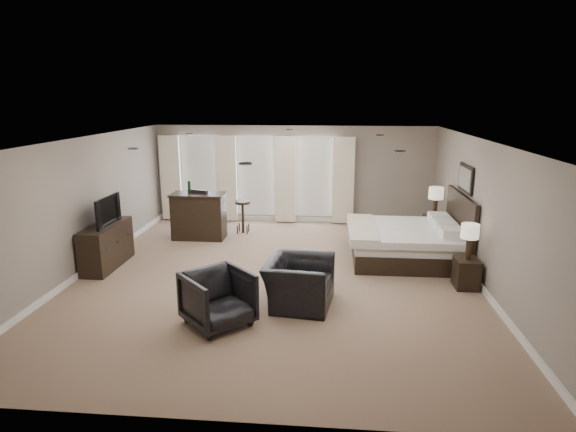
# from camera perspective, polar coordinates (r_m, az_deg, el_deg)

# --- Properties ---
(room) EXTENTS (7.60, 8.60, 2.64)m
(room) POSITION_cam_1_polar(r_m,az_deg,el_deg) (8.89, -1.51, 0.66)
(room) COLOR #856A54
(room) RESTS_ON ground
(window_bay) EXTENTS (5.25, 0.20, 2.30)m
(window_bay) POSITION_cam_1_polar(r_m,az_deg,el_deg) (13.04, -3.81, 4.49)
(window_bay) COLOR silver
(window_bay) RESTS_ON room
(bed) EXTENTS (2.25, 2.14, 1.43)m
(bed) POSITION_cam_1_polar(r_m,az_deg,el_deg) (10.30, 13.74, -1.25)
(bed) COLOR silver
(bed) RESTS_ON ground
(nightstand_near) EXTENTS (0.40, 0.49, 0.53)m
(nightstand_near) POSITION_cam_1_polar(r_m,az_deg,el_deg) (9.26, 20.36, -6.38)
(nightstand_near) COLOR black
(nightstand_near) RESTS_ON ground
(nightstand_far) EXTENTS (0.44, 0.54, 0.59)m
(nightstand_far) POSITION_cam_1_polar(r_m,az_deg,el_deg) (11.94, 16.86, -1.44)
(nightstand_far) COLOR black
(nightstand_far) RESTS_ON ground
(lamp_near) EXTENTS (0.31, 0.31, 0.65)m
(lamp_near) POSITION_cam_1_polar(r_m,az_deg,el_deg) (9.08, 20.67, -2.88)
(lamp_near) COLOR beige
(lamp_near) RESTS_ON nightstand_near
(lamp_far) EXTENTS (0.34, 0.34, 0.70)m
(lamp_far) POSITION_cam_1_polar(r_m,az_deg,el_deg) (11.79, 17.08, 1.60)
(lamp_far) COLOR beige
(lamp_far) RESTS_ON nightstand_far
(wall_art) EXTENTS (0.04, 0.96, 0.56)m
(wall_art) POSITION_cam_1_polar(r_m,az_deg,el_deg) (10.31, 20.25, 4.20)
(wall_art) COLOR slate
(wall_art) RESTS_ON room
(dresser) EXTENTS (0.48, 1.50, 0.87)m
(dresser) POSITION_cam_1_polar(r_m,az_deg,el_deg) (10.34, -20.69, -3.31)
(dresser) COLOR black
(dresser) RESTS_ON ground
(tv) EXTENTS (0.57, 1.00, 0.13)m
(tv) POSITION_cam_1_polar(r_m,az_deg,el_deg) (10.21, -20.93, -0.62)
(tv) COLOR black
(tv) RESTS_ON dresser
(armchair_near) EXTENTS (0.92, 1.27, 1.03)m
(armchair_near) POSITION_cam_1_polar(r_m,az_deg,el_deg) (7.92, 1.32, -6.98)
(armchair_near) COLOR black
(armchair_near) RESTS_ON ground
(armchair_far) EXTENTS (1.22, 1.22, 0.92)m
(armchair_far) POSITION_cam_1_polar(r_m,az_deg,el_deg) (7.34, -8.30, -9.39)
(armchair_far) COLOR black
(armchair_far) RESTS_ON ground
(bar_counter) EXTENTS (1.28, 0.67, 1.12)m
(bar_counter) POSITION_cam_1_polar(r_m,az_deg,el_deg) (11.76, -10.50, 0.02)
(bar_counter) COLOR black
(bar_counter) RESTS_ON ground
(bar_stool_left) EXTENTS (0.42, 0.42, 0.69)m
(bar_stool_left) POSITION_cam_1_polar(r_m,az_deg,el_deg) (11.65, -9.88, -1.16)
(bar_stool_left) COLOR black
(bar_stool_left) RESTS_ON ground
(bar_stool_right) EXTENTS (0.40, 0.40, 0.82)m
(bar_stool_right) POSITION_cam_1_polar(r_m,az_deg,el_deg) (12.11, -5.37, -0.12)
(bar_stool_right) COLOR black
(bar_stool_right) RESTS_ON ground
(desk_chair) EXTENTS (0.78, 0.78, 1.20)m
(desk_chair) POSITION_cam_1_polar(r_m,az_deg,el_deg) (11.97, -9.85, 0.50)
(desk_chair) COLOR black
(desk_chair) RESTS_ON ground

